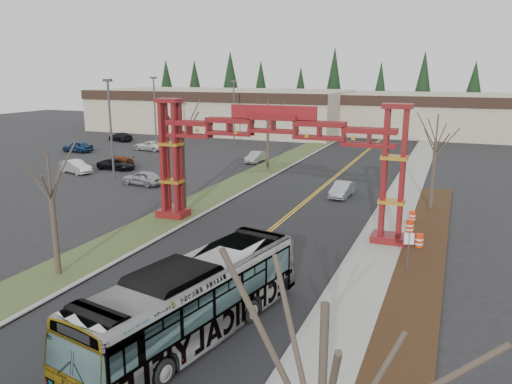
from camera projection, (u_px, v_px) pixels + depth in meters
The scene contains 34 objects.
ground at pixel (107, 365), 18.77m from camera, with size 200.00×200.00×0.00m, color black.
road at pixel (301, 205), 41.30m from camera, with size 12.00×110.00×0.02m, color black.
lane_line_left at pixel (300, 205), 41.34m from camera, with size 0.12×100.00×0.01m, color gold.
lane_line_right at pixel (303, 205), 41.25m from camera, with size 0.12×100.00×0.01m, color gold.
curb_right at pixel (377, 212), 39.04m from camera, with size 0.30×110.00×0.15m, color gray.
sidewalk_right at pixel (396, 214), 38.52m from camera, with size 2.60×110.00×0.14m, color gray.
landscape_strip at pixel (413, 300), 24.05m from camera, with size 2.60×50.00×0.12m, color #321D10.
grass_median at pixel (215, 196), 44.20m from camera, with size 4.00×110.00×0.08m, color #3C4E27.
curb_left at pixel (234, 197), 43.52m from camera, with size 0.30×110.00×0.15m, color gray.
gateway_arch at pixel (273, 145), 33.59m from camera, with size 18.20×1.60×8.90m.
retail_building_west at pixel (222, 110), 93.66m from camera, with size 46.00×22.30×7.50m.
retail_building_east at pixel (450, 115), 86.37m from camera, with size 38.00×20.30×7.00m.
conifer_treeline at pixel (401, 94), 100.07m from camera, with size 116.10×5.60×13.00m.
transit_bus at pixel (194, 299), 20.43m from camera, with size 2.81×12.02×3.35m, color #94979B.
silver_sedan at pixel (342, 189), 43.93m from camera, with size 1.40×4.02×1.32m, color #A5A8AD.
parked_car_near_a at pixel (143, 178), 48.45m from camera, with size 1.71×4.25×1.45m, color #A7A8AF.
parked_car_near_b at pixel (76, 167), 54.22m from camera, with size 1.50×4.29×1.41m, color silver.
parked_car_near_c at pixel (117, 164), 56.26m from camera, with size 2.04×4.42×1.23m, color black.
parked_car_mid_a at pixel (116, 161), 58.02m from camera, with size 1.77×4.35×1.26m, color maroon.
parked_car_mid_b at pixel (78, 147), 68.39m from camera, with size 1.79×4.46×1.52m, color navy.
parked_car_far_a at pixel (256, 157), 60.66m from camera, with size 1.38×3.96×1.30m, color #A0A1A8.
parked_car_far_b at pixel (150, 146), 69.90m from camera, with size 2.23×4.84×1.35m, color white.
parked_car_far_c at pixel (120, 137), 79.32m from camera, with size 1.94×4.77×1.38m, color black.
bare_tree_median_near at pixel (51, 191), 26.06m from camera, with size 3.11×3.11×6.78m.
bare_tree_median_mid at pixel (182, 132), 37.95m from camera, with size 3.41×3.41×8.60m.
bare_tree_median_far at pixel (268, 119), 54.86m from camera, with size 3.22×3.22×7.82m.
bare_tree_right_far at pixel (436, 142), 38.79m from camera, with size 3.25×3.25×7.62m.
light_pole_near at pixel (110, 122), 50.10m from camera, with size 0.87×0.44×10.08m.
light_pole_mid at pixel (155, 107), 71.27m from camera, with size 0.87×0.44×10.07m.
light_pole_far at pixel (234, 107), 76.05m from camera, with size 0.82×0.41×9.50m.
street_sign at pixel (409, 245), 26.89m from camera, with size 0.53×0.16×2.34m.
barrel_south at pixel (419, 241), 31.07m from camera, with size 0.51×0.51×0.95m.
barrel_mid at pixel (410, 227), 33.87m from camera, with size 0.52×0.52×0.97m.
barrel_north at pixel (412, 217), 36.34m from camera, with size 0.48×0.48×0.88m.
Camera 1 is at (11.46, -13.39, 10.76)m, focal length 35.00 mm.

